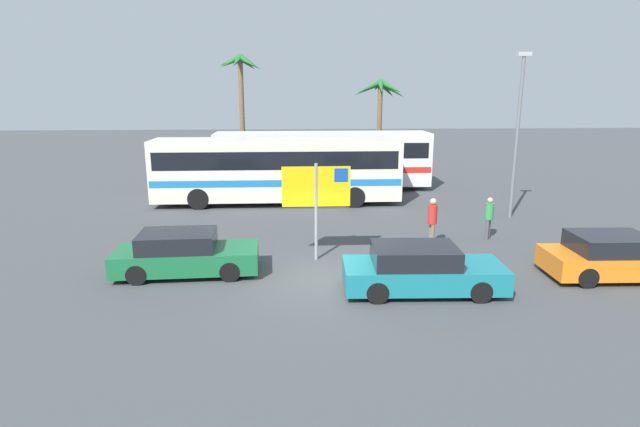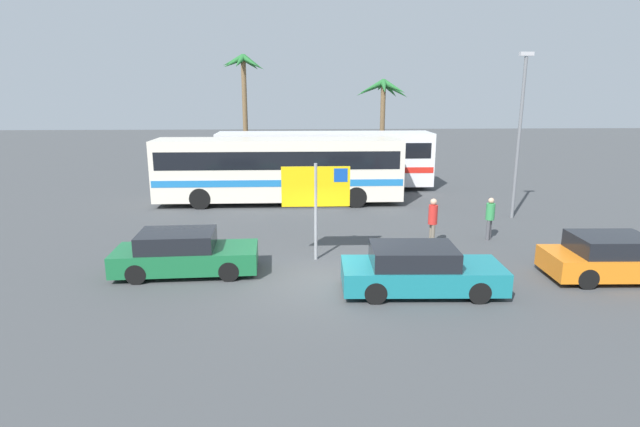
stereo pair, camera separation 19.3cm
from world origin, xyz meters
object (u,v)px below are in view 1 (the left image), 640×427
(bus_rear_coach, at_px, (322,157))
(pedestrian_by_bus, at_px, (432,218))
(car_orange, at_px, (615,257))
(pedestrian_crossing_lot, at_px, (489,215))
(car_teal, at_px, (421,270))
(car_green, at_px, (185,254))
(bus_front_coach, at_px, (277,168))
(ferry_sign, at_px, (318,190))

(bus_rear_coach, distance_m, pedestrian_by_bus, 11.74)
(car_orange, bearing_deg, pedestrian_crossing_lot, 120.00)
(car_teal, bearing_deg, bus_rear_coach, 98.77)
(car_green, distance_m, car_orange, 12.86)
(bus_front_coach, distance_m, pedestrian_by_bus, 9.46)
(bus_rear_coach, height_order, pedestrian_by_bus, bus_rear_coach)
(car_orange, bearing_deg, ferry_sign, 167.88)
(pedestrian_crossing_lot, bearing_deg, ferry_sign, 56.56)
(bus_front_coach, bearing_deg, bus_rear_coach, 56.73)
(bus_rear_coach, height_order, ferry_sign, ferry_sign)
(car_green, xyz_separation_m, pedestrian_crossing_lot, (10.60, 3.14, 0.30))
(ferry_sign, distance_m, pedestrian_crossing_lot, 6.94)
(bus_front_coach, height_order, bus_rear_coach, same)
(bus_front_coach, relative_size, pedestrian_by_bus, 6.68)
(car_green, relative_size, pedestrian_by_bus, 2.44)
(car_green, bearing_deg, car_teal, -17.30)
(car_teal, relative_size, pedestrian_by_bus, 2.50)
(bus_rear_coach, xyz_separation_m, car_green, (-5.00, -13.56, -1.15))
(car_teal, bearing_deg, car_orange, 9.42)
(car_teal, xyz_separation_m, pedestrian_by_bus, (1.42, 4.07, 0.42))
(ferry_sign, bearing_deg, pedestrian_by_bus, 15.41)
(car_green, bearing_deg, pedestrian_by_bus, 12.96)
(pedestrian_by_bus, xyz_separation_m, pedestrian_crossing_lot, (2.38, 0.85, -0.12))
(car_teal, bearing_deg, bus_front_coach, 112.12)
(bus_front_coach, bearing_deg, car_orange, -46.60)
(ferry_sign, relative_size, car_teal, 0.72)
(pedestrian_by_bus, bearing_deg, bus_rear_coach, 98.67)
(car_teal, bearing_deg, ferry_sign, 134.72)
(car_green, xyz_separation_m, pedestrian_by_bus, (8.21, 2.29, 0.42))
(car_orange, bearing_deg, bus_rear_coach, 120.03)
(bus_front_coach, bearing_deg, car_green, -104.60)
(ferry_sign, height_order, pedestrian_crossing_lot, ferry_sign)
(ferry_sign, bearing_deg, bus_rear_coach, 85.81)
(ferry_sign, distance_m, car_orange, 9.15)
(car_teal, bearing_deg, pedestrian_crossing_lot, 54.46)
(bus_rear_coach, distance_m, car_orange, 16.57)
(bus_rear_coach, distance_m, car_green, 14.50)
(ferry_sign, relative_size, car_green, 0.74)
(pedestrian_by_bus, bearing_deg, pedestrian_crossing_lot, 12.49)
(car_orange, height_order, pedestrian_by_bus, pedestrian_by_bus)
(bus_rear_coach, xyz_separation_m, car_orange, (7.82, -14.56, -1.15))
(bus_front_coach, relative_size, bus_rear_coach, 1.00)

